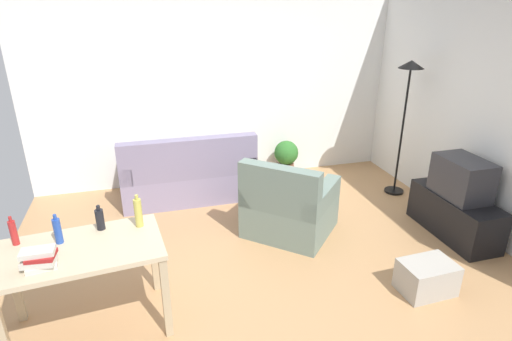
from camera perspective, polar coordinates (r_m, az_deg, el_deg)
The scene contains 16 objects.
ground_plane at distance 4.52m, azimuth 0.48°, elevation -11.44°, with size 5.20×4.40×0.02m, color tan.
wall_rear at distance 6.01m, azimuth -5.36°, elevation 11.19°, with size 5.20×0.10×2.70m, color white.
wall_right at distance 5.26m, azimuth 29.16°, elevation 6.84°, with size 0.10×4.40×2.70m, color silver.
couch at distance 5.66m, azimuth -9.24°, elevation -0.77°, with size 1.73×0.84×0.92m.
tv_stand at distance 5.26m, azimuth 25.55°, elevation -5.53°, with size 0.44×1.10×0.48m.
tv at distance 5.08m, azimuth 26.43°, elevation -0.91°, with size 0.41×0.60×0.44m.
torchiere_lamp at distance 5.75m, azimuth 20.06°, elevation 10.09°, with size 0.32×0.32×1.81m.
desk at distance 3.53m, azimuth -22.65°, elevation -11.25°, with size 1.27×0.82×0.76m.
potted_plant at distance 6.25m, azimuth 4.16°, elevation 1.93°, with size 0.36×0.36×0.57m.
armchair at distance 4.74m, azimuth 4.48°, elevation -5.11°, with size 1.23×1.23×0.92m.
storage_box at distance 4.23m, azimuth 22.36°, elevation -13.39°, with size 0.48×0.34×0.30m, color #A8A399.
bottle_red at distance 3.69m, azimuth -30.30°, elevation -7.33°, with size 0.05×0.05×0.24m.
bottle_blue at distance 3.56m, azimuth -25.55°, elevation -7.44°, with size 0.06×0.06×0.25m.
bottle_dark at distance 3.63m, azimuth -20.62°, elevation -6.25°, with size 0.07×0.07×0.21m.
bottle_squat at distance 3.56m, azimuth -15.84°, elevation -5.54°, with size 0.06×0.06×0.28m.
book_stack at distance 3.32m, azimuth -27.55°, elevation -10.72°, with size 0.24×0.17×0.14m.
Camera 1 is at (-1.04, -3.61, 2.50)m, focal length 29.18 mm.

